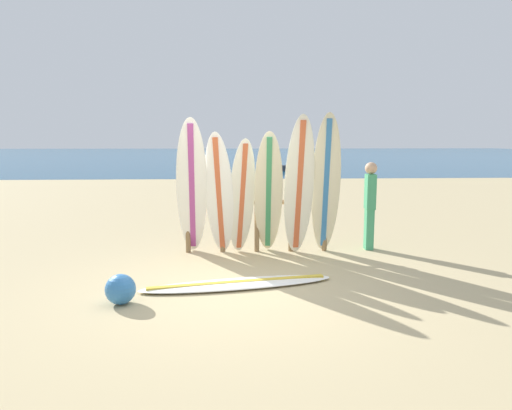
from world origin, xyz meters
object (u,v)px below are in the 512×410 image
surfboard_leaning_center_left (242,198)px  small_boat_offshore (275,166)px  surfboard_leaning_center (268,194)px  surfboard_leaning_center_right (299,186)px  beach_ball (120,289)px  surfboard_leaning_left (219,195)px  surfboard_leaning_far_left (192,189)px  surfboard_rack (257,217)px  surfboard_lying_on_sand (238,284)px  surfboard_leaning_right (326,185)px  beachgoer_standing (370,202)px

surfboard_leaning_center_left → small_boat_offshore: size_ratio=0.94×
surfboard_leaning_center_left → surfboard_leaning_center: (0.47, -0.07, 0.06)m
surfboard_leaning_center_right → beach_ball: (-2.59, -2.33, -1.05)m
surfboard_leaning_center_right → small_boat_offshore: surfboard_leaning_center_right is taller
beach_ball → surfboard_leaning_center: bearing=48.5°
surfboard_leaning_center → surfboard_leaning_center_right: (0.54, 0.01, 0.14)m
surfboard_leaning_left → surfboard_leaning_center_right: bearing=-0.9°
surfboard_leaning_center_left → surfboard_leaning_center: 0.48m
surfboard_leaning_far_left → surfboard_leaning_left: surfboard_leaning_far_left is taller
surfboard_leaning_far_left → surfboard_rack: bearing=16.8°
surfboard_rack → surfboard_leaning_center: bearing=-61.7°
small_boat_offshore → surfboard_leaning_far_left: bearing=-98.9°
surfboard_rack → surfboard_leaning_center_left: size_ratio=1.26×
surfboard_rack → small_boat_offshore: surfboard_rack is taller
surfboard_leaning_far_left → surfboard_leaning_center_left: size_ratio=1.16×
surfboard_rack → surfboard_leaning_left: bearing=-155.2°
surfboard_leaning_left → surfboard_lying_on_sand: surfboard_leaning_left is taller
beach_ball → surfboard_lying_on_sand: bearing=23.1°
small_boat_offshore → beach_ball: (-4.27, -25.15, -0.06)m
surfboard_leaning_center_left → small_boat_offshore: (2.69, 22.76, -0.79)m
surfboard_rack → surfboard_leaning_center_left: 0.56m
surfboard_leaning_right → surfboard_lying_on_sand: size_ratio=0.90×
surfboard_leaning_center → beach_ball: (-2.05, -2.32, -0.91)m
small_boat_offshore → surfboard_rack: bearing=-96.1°
surfboard_leaning_left → surfboard_leaning_center: surfboard_leaning_center is taller
surfboard_lying_on_sand → surfboard_leaning_center_right: bearing=57.1°
beachgoer_standing → small_boat_offshore: beachgoer_standing is taller
surfboard_leaning_far_left → beach_ball: (-0.72, -2.32, -1.02)m
surfboard_leaning_center → beachgoer_standing: surfboard_leaning_center is taller
surfboard_leaning_center → beachgoer_standing: size_ratio=1.35×
surfboard_leaning_center_right → surfboard_leaning_left: bearing=179.1°
beachgoer_standing → surfboard_leaning_center_right: bearing=-163.5°
surfboard_rack → surfboard_lying_on_sand: (-0.37, -2.03, -0.61)m
surfboard_rack → surfboard_leaning_left: 0.87m
surfboard_leaning_right → beachgoer_standing: size_ratio=1.53×
surfboard_leaning_right → surfboard_leaning_far_left: bearing=-178.6°
surfboard_leaning_center_left → small_boat_offshore: bearing=83.3°
surfboard_leaning_left → surfboard_leaning_center_right: surfboard_leaning_center_right is taller
surfboard_leaning_left → surfboard_leaning_right: size_ratio=0.87×
surfboard_leaning_left → surfboard_leaning_center_right: 1.41m
surfboard_leaning_center_left → surfboard_leaning_far_left: bearing=-175.3°
surfboard_leaning_center_left → surfboard_lying_on_sand: surfboard_leaning_center_left is taller
surfboard_rack → small_boat_offshore: 22.62m
surfboard_leaning_left → surfboard_lying_on_sand: (0.30, -1.72, -1.07)m
surfboard_leaning_center_left → beachgoer_standing: bearing=8.4°
surfboard_leaning_center_right → surfboard_leaning_right: bearing=5.2°
surfboard_leaning_center → surfboard_leaning_center_left: bearing=171.5°
beachgoer_standing → beach_ball: size_ratio=4.28×
surfboard_leaning_center → surfboard_lying_on_sand: size_ratio=0.79×
surfboard_leaning_right → small_boat_offshore: (1.20, 22.78, -1.01)m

